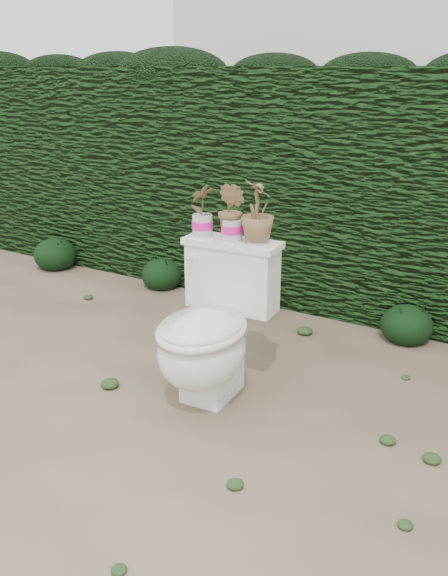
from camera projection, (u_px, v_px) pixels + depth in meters
The scene contains 10 objects.
ground at pixel (253, 390), 3.21m from camera, with size 60.00×60.00×0.00m, color gray.
hedge at pixel (363, 189), 4.23m from camera, with size 8.00×1.00×1.60m, color #1C4015.
toilet at pixel (210, 333), 3.02m from camera, with size 0.51×0.70×0.78m.
potted_plant_left at pixel (202, 211), 3.11m from camera, with size 0.14×0.09×0.26m, color #297E27.
potted_plant_center at pixel (232, 213), 3.03m from camera, with size 0.15×0.12×0.28m, color #297E27.
potted_plant_right at pixel (258, 214), 2.96m from camera, with size 0.17×0.17×0.30m, color #297E27.
liriope_clump_0 at pixel (55, 251), 5.09m from camera, with size 0.35×0.35×0.28m, color black.
liriope_clump_1 at pixel (162, 271), 4.65m from camera, with size 0.31×0.31×0.25m, color black.
liriope_clump_2 at pixel (246, 290), 4.22m from camera, with size 0.36×0.36×0.29m, color black.
liriope_clump_3 at pixel (407, 321), 3.74m from camera, with size 0.32×0.32×0.25m, color black.
Camera 1 is at (1.30, -2.51, 1.61)m, focal length 38.00 mm.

